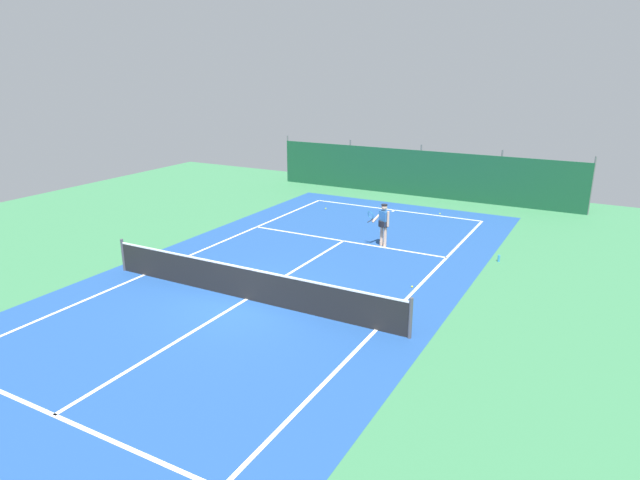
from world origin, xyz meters
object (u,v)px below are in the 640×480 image
object	(u,v)px
tennis_ball_near_player	(412,287)
tennis_ball_midcourt	(326,209)
water_bottle	(499,258)
tennis_player	(383,222)
tennis_ball_by_sideline	(440,214)
tennis_net	(246,283)

from	to	relation	value
tennis_ball_near_player	tennis_ball_midcourt	world-z (taller)	same
tennis_ball_near_player	water_bottle	xyz separation A→B (m)	(1.86, 3.72, 0.09)
tennis_player	tennis_ball_by_sideline	xyz separation A→B (m)	(0.52, 5.67, -0.93)
tennis_ball_midcourt	tennis_ball_by_sideline	world-z (taller)	same
tennis_net	tennis_ball_by_sideline	size ratio (longest dim) A/B	153.33
tennis_ball_midcourt	tennis_player	bearing A→B (deg)	-40.96
water_bottle	tennis_ball_by_sideline	bearing A→B (deg)	124.89
tennis_ball_midcourt	water_bottle	bearing A→B (deg)	-22.28
tennis_ball_near_player	water_bottle	size ratio (longest dim) A/B	0.28
tennis_ball_near_player	tennis_player	bearing A→B (deg)	125.12
tennis_net	tennis_ball_midcourt	distance (m)	10.92
tennis_net	water_bottle	distance (m)	9.03
tennis_ball_midcourt	tennis_net	bearing A→B (deg)	-74.22
tennis_net	tennis_ball_near_player	bearing A→B (deg)	38.79
tennis_net	tennis_ball_by_sideline	xyz separation A→B (m)	(2.11, 12.21, -0.48)
tennis_player	water_bottle	size ratio (longest dim) A/B	6.83
tennis_player	water_bottle	distance (m)	4.33
tennis_player	tennis_net	bearing A→B (deg)	102.75
tennis_ball_near_player	water_bottle	bearing A→B (deg)	63.40
tennis_ball_near_player	tennis_net	bearing A→B (deg)	-141.21
tennis_ball_near_player	tennis_ball_midcourt	distance (m)	10.07
tennis_ball_by_sideline	water_bottle	world-z (taller)	water_bottle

